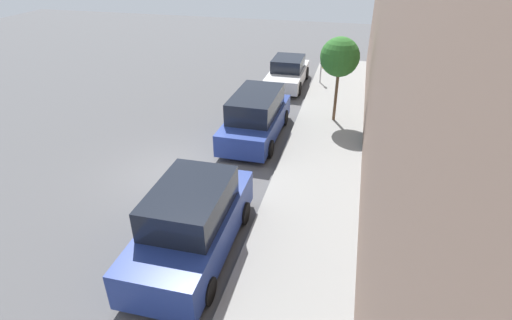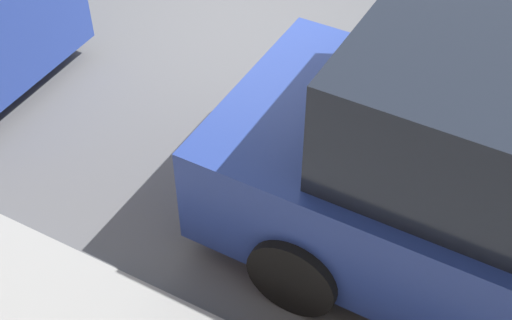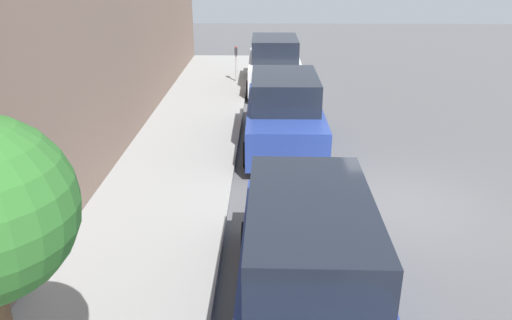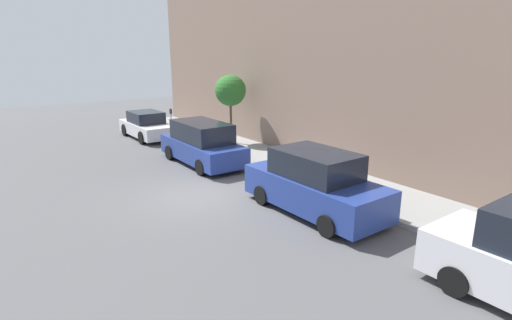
% 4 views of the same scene
% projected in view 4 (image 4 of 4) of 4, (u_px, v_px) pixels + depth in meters
% --- Properties ---
extents(ground_plane, '(60.00, 60.00, 0.00)m').
position_uv_depth(ground_plane, '(198.00, 196.00, 14.05)').
color(ground_plane, '#515154').
extents(sidewalk, '(2.91, 32.00, 0.15)m').
position_uv_depth(sidewalk, '(303.00, 170.00, 16.84)').
color(sidewalk, gray).
rests_on(sidewalk, ground_plane).
extents(building_facade, '(2.00, 32.00, 12.32)m').
position_uv_depth(building_facade, '(351.00, 20.00, 16.63)').
color(building_facade, '#846B5B').
rests_on(building_facade, ground_plane).
extents(parked_suv_second, '(2.08, 4.82, 1.98)m').
position_uv_depth(parked_suv_second, '(315.00, 184.00, 12.37)').
color(parked_suv_second, navy).
rests_on(parked_suv_second, ground_plane).
extents(parked_minivan_third, '(2.02, 4.92, 1.90)m').
position_uv_depth(parked_minivan_third, '(202.00, 144.00, 17.82)').
color(parked_minivan_third, navy).
rests_on(parked_minivan_third, ground_plane).
extents(parked_sedan_fourth, '(1.92, 4.51, 1.54)m').
position_uv_depth(parked_sedan_fourth, '(147.00, 126.00, 23.22)').
color(parked_sedan_fourth, silver).
rests_on(parked_sedan_fourth, ground_plane).
extents(parking_meter_far, '(0.11, 0.15, 1.39)m').
position_uv_depth(parking_meter_far, '(171.00, 117.00, 24.54)').
color(parking_meter_far, '#ADADB2').
rests_on(parking_meter_far, sidewalk).
extents(street_tree, '(1.63, 1.63, 3.61)m').
position_uv_depth(street_tree, '(230.00, 91.00, 20.75)').
color(street_tree, brown).
rests_on(street_tree, sidewalk).
extents(fire_hydrant, '(0.20, 0.20, 0.69)m').
position_uv_depth(fire_hydrant, '(152.00, 119.00, 26.88)').
color(fire_hydrant, gold).
rests_on(fire_hydrant, sidewalk).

